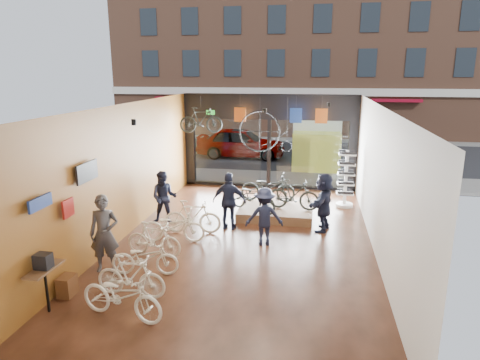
% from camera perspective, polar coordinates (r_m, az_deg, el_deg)
% --- Properties ---
extents(ground_plane, '(7.00, 12.00, 0.04)m').
position_cam_1_polar(ground_plane, '(12.22, 0.70, -8.29)').
color(ground_plane, black).
rests_on(ground_plane, ground).
extents(ceiling, '(7.00, 12.00, 0.04)m').
position_cam_1_polar(ceiling, '(11.31, 0.76, 9.97)').
color(ceiling, black).
rests_on(ceiling, ground).
extents(wall_left, '(0.04, 12.00, 3.80)m').
position_cam_1_polar(wall_left, '(12.65, -15.21, 1.13)').
color(wall_left, '#AA7628').
rests_on(wall_left, ground).
extents(wall_right, '(0.04, 12.00, 3.80)m').
position_cam_1_polar(wall_right, '(11.60, 18.15, -0.26)').
color(wall_right, beige).
rests_on(wall_right, ground).
extents(wall_back, '(7.00, 0.04, 3.80)m').
position_cam_1_polar(wall_back, '(6.10, -8.67, -13.00)').
color(wall_back, beige).
rests_on(wall_back, ground).
extents(storefront, '(7.00, 0.26, 3.80)m').
position_cam_1_polar(storefront, '(17.45, 3.92, 5.13)').
color(storefront, black).
rests_on(storefront, ground).
extents(exit_sign, '(0.35, 0.06, 0.18)m').
position_cam_1_polar(exit_sign, '(17.60, -3.95, 8.98)').
color(exit_sign, '#198C26').
rests_on(exit_sign, storefront).
extents(street_road, '(30.00, 18.00, 0.02)m').
position_cam_1_polar(street_road, '(26.61, 5.94, 4.11)').
color(street_road, black).
rests_on(street_road, ground).
extents(sidewalk_near, '(30.00, 2.40, 0.12)m').
position_cam_1_polar(sidewalk_near, '(18.99, 4.21, 0.21)').
color(sidewalk_near, slate).
rests_on(sidewalk_near, ground).
extents(sidewalk_far, '(30.00, 2.00, 0.12)m').
position_cam_1_polar(sidewalk_far, '(30.54, 6.50, 5.54)').
color(sidewalk_far, slate).
rests_on(sidewalk_far, ground).
extents(opposite_building, '(26.00, 5.00, 14.00)m').
position_cam_1_polar(opposite_building, '(32.77, 7.15, 18.29)').
color(opposite_building, brown).
rests_on(opposite_building, ground).
extents(street_car, '(4.88, 1.96, 1.66)m').
position_cam_1_polar(street_car, '(23.80, 0.10, 5.03)').
color(street_car, gray).
rests_on(street_car, street_road).
extents(box_truck, '(2.31, 6.93, 2.73)m').
position_cam_1_polar(box_truck, '(22.38, 10.19, 5.59)').
color(box_truck, silver).
rests_on(box_truck, street_road).
extents(floor_bike_0, '(1.90, 0.98, 0.95)m').
position_cam_1_polar(floor_bike_0, '(8.84, -15.50, -14.64)').
color(floor_bike_0, beige).
rests_on(floor_bike_0, ground_plane).
extents(floor_bike_1, '(1.58, 0.51, 0.94)m').
position_cam_1_polar(floor_bike_1, '(9.55, -14.36, -12.32)').
color(floor_bike_1, beige).
rests_on(floor_bike_1, ground_plane).
extents(floor_bike_2, '(1.65, 0.77, 0.83)m').
position_cam_1_polar(floor_bike_2, '(10.45, -12.56, -10.11)').
color(floor_bike_2, beige).
rests_on(floor_bike_2, ground_plane).
extents(floor_bike_3, '(1.55, 0.59, 0.91)m').
position_cam_1_polar(floor_bike_3, '(11.38, -11.42, -7.76)').
color(floor_bike_3, beige).
rests_on(floor_bike_3, ground_plane).
extents(floor_bike_4, '(1.84, 0.84, 0.93)m').
position_cam_1_polar(floor_bike_4, '(12.18, -8.91, -6.09)').
color(floor_bike_4, beige).
rests_on(floor_bike_4, ground_plane).
extents(floor_bike_5, '(1.73, 0.65, 1.01)m').
position_cam_1_polar(floor_bike_5, '(12.73, -6.36, -4.90)').
color(floor_bike_5, beige).
rests_on(floor_bike_5, ground_plane).
extents(display_platform, '(2.40, 1.80, 0.30)m').
position_cam_1_polar(display_platform, '(14.24, 4.79, -4.27)').
color(display_platform, '#50351F').
rests_on(display_platform, ground_plane).
extents(display_bike_left, '(1.89, 1.48, 0.96)m').
position_cam_1_polar(display_bike_left, '(13.68, 1.67, -2.25)').
color(display_bike_left, black).
rests_on(display_bike_left, display_platform).
extents(display_bike_mid, '(1.72, 0.67, 1.00)m').
position_cam_1_polar(display_bike_mid, '(13.95, 7.15, -1.93)').
color(display_bike_mid, black).
rests_on(display_bike_mid, display_platform).
extents(display_bike_right, '(1.89, 0.72, 0.98)m').
position_cam_1_polar(display_bike_right, '(14.75, 3.75, -0.99)').
color(display_bike_right, black).
rests_on(display_bike_right, display_platform).
extents(customer_0, '(0.77, 0.60, 1.89)m').
position_cam_1_polar(customer_0, '(10.69, -17.64, -6.84)').
color(customer_0, '#3F3F44').
rests_on(customer_0, ground_plane).
extents(customer_1, '(0.91, 0.76, 1.68)m').
position_cam_1_polar(customer_1, '(13.58, -10.07, -2.32)').
color(customer_1, '#161C33').
rests_on(customer_1, ground_plane).
extents(customer_2, '(1.04, 0.47, 1.76)m').
position_cam_1_polar(customer_2, '(12.88, -1.44, -2.84)').
color(customer_2, '#161C33').
rests_on(customer_2, ground_plane).
extents(customer_3, '(1.14, 0.78, 1.62)m').
position_cam_1_polar(customer_3, '(11.77, 3.27, -4.89)').
color(customer_3, '#161C33').
rests_on(customer_3, ground_plane).
extents(customer_5, '(0.90, 1.72, 1.77)m').
position_cam_1_polar(customer_5, '(13.01, 11.09, -2.90)').
color(customer_5, '#161C33').
rests_on(customer_5, ground_plane).
extents(sunglasses_rack, '(0.67, 0.58, 2.03)m').
position_cam_1_polar(sunglasses_rack, '(15.44, 13.92, 0.16)').
color(sunglasses_rack, white).
rests_on(sunglasses_rack, ground_plane).
extents(wall_merch, '(0.40, 2.40, 2.60)m').
position_cam_1_polar(wall_merch, '(9.83, -22.84, -6.97)').
color(wall_merch, navy).
rests_on(wall_merch, wall_left).
extents(penny_farthing, '(1.88, 0.06, 1.51)m').
position_cam_1_polar(penny_farthing, '(15.59, 3.77, 6.26)').
color(penny_farthing, black).
rests_on(penny_farthing, ceiling).
extents(hung_bike, '(1.64, 0.73, 0.95)m').
position_cam_1_polar(hung_bike, '(15.99, -5.23, 7.97)').
color(hung_bike, black).
rests_on(hung_bike, ceiling).
extents(jersey_left, '(0.45, 0.03, 0.55)m').
position_cam_1_polar(jersey_left, '(16.66, 0.00, 8.72)').
color(jersey_left, '#CC5919').
rests_on(jersey_left, ceiling).
extents(jersey_mid, '(0.45, 0.03, 0.55)m').
position_cam_1_polar(jersey_mid, '(16.43, 7.46, 8.52)').
color(jersey_mid, '#1E3F99').
rests_on(jersey_mid, ceiling).
extents(jersey_right, '(0.45, 0.03, 0.55)m').
position_cam_1_polar(jersey_right, '(16.42, 10.79, 8.38)').
color(jersey_right, '#CC5919').
rests_on(jersey_right, ceiling).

